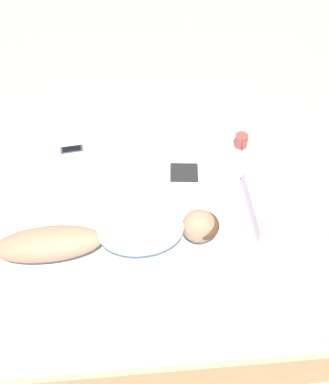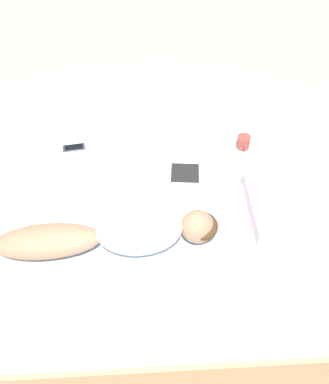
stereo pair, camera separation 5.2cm
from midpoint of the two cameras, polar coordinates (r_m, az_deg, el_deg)
name	(u,v)px [view 2 (the right image)]	position (r m, az deg, el deg)	size (l,w,h in m)	color
ground_plane	(145,264)	(3.18, -2.01, -9.13)	(12.00, 12.00, 0.00)	#B7A88E
bed	(144,243)	(2.97, -2.13, -6.46)	(1.78, 2.23, 0.51)	tan
person	(121,232)	(2.57, -4.97, -5.14)	(0.35, 1.30, 0.24)	#A37556
open_magazine	(185,160)	(3.11, 3.14, 4.11)	(0.58, 0.32, 0.01)	white
coffee_mug	(243,142)	(3.23, 10.45, 6.27)	(0.13, 0.09, 0.10)	#993D33
cell_phone	(74,147)	(3.26, -10.99, 5.57)	(0.08, 0.16, 0.01)	#333842
pillow	(281,207)	(2.84, 15.09, -1.81)	(0.51, 0.39, 0.12)	beige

